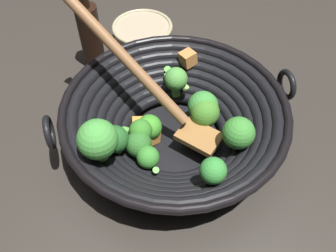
% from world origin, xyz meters
% --- Properties ---
extents(ground_plane, '(4.00, 4.00, 0.00)m').
position_xyz_m(ground_plane, '(0.00, 0.00, 0.00)').
color(ground_plane, '#332D28').
extents(wok, '(0.38, 0.40, 0.23)m').
position_xyz_m(wok, '(0.00, 0.00, 0.06)').
color(wok, black).
rests_on(wok, ground).
extents(soy_sauce_bottle, '(0.04, 0.04, 0.19)m').
position_xyz_m(soy_sauce_bottle, '(-0.04, -0.27, 0.08)').
color(soy_sauce_bottle, black).
rests_on(soy_sauce_bottle, ground).
extents(prep_bowl, '(0.14, 0.14, 0.04)m').
position_xyz_m(prep_bowl, '(-0.16, -0.25, 0.02)').
color(prep_bowl, tan).
rests_on(prep_bowl, ground).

